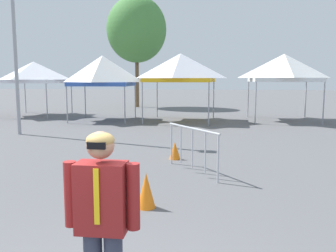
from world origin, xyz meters
TOP-DOWN VIEW (x-y plane):
  - canopy_tent_far_left at (-10.04, 17.67)m, footprint 3.40×3.40m
  - canopy_tent_behind_left at (-5.20, 15.94)m, footprint 3.25×3.25m
  - canopy_tent_left_of_center at (-1.10, 16.14)m, footprint 3.51×3.51m
  - canopy_tent_far_right at (4.18, 17.19)m, footprint 3.50×3.50m
  - person_foreground at (0.10, 0.36)m, footprint 0.65×0.26m
  - tree_behind_tents_center at (-5.52, 24.93)m, footprint 4.53×4.53m
  - crowd_barrier_by_lift at (0.40, 5.88)m, footprint 1.33×1.69m
  - traffic_cone_lot_center at (-0.18, 3.41)m, footprint 0.32×0.32m
  - traffic_cone_near_barrier at (-0.19, 7.21)m, footprint 0.32×0.32m

SIDE VIEW (x-z plane):
  - traffic_cone_near_barrier at x=-0.19m, z-range 0.00..0.48m
  - traffic_cone_lot_center at x=-0.18m, z-range 0.00..0.62m
  - crowd_barrier_by_lift at x=0.40m, z-range 0.22..1.29m
  - person_foreground at x=0.10m, z-range 0.14..1.92m
  - canopy_tent_far_left at x=-10.04m, z-range 0.97..4.17m
  - canopy_tent_behind_left at x=-5.20m, z-range 0.91..4.31m
  - canopy_tent_left_of_center at x=-1.10m, z-range 1.01..4.49m
  - canopy_tent_far_right at x=4.18m, z-range 1.02..4.49m
  - tree_behind_tents_center at x=-5.52m, z-range 1.69..10.08m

